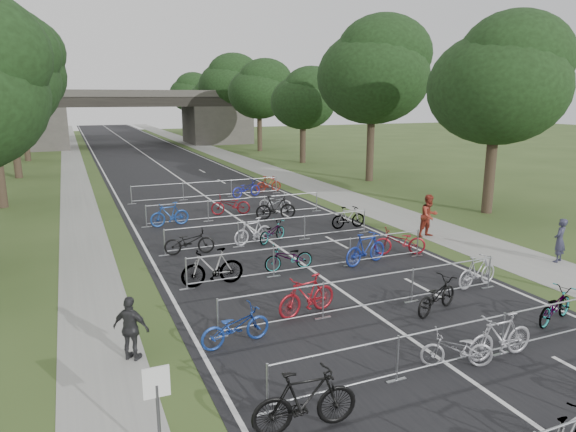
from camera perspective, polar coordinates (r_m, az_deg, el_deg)
name	(u,v)px	position (r m, az deg, el deg)	size (l,w,h in m)	color
road	(150,158)	(55.80, -15.12, 6.28)	(11.00, 140.00, 0.01)	black
sidewalk_right	(224,154)	(57.47, -7.17, 6.81)	(3.00, 140.00, 0.01)	gray
sidewalk_left	(72,161)	(55.26, -22.86, 5.64)	(2.00, 140.00, 0.01)	gray
lane_markings	(150,158)	(55.80, -15.12, 6.27)	(0.12, 140.00, 0.00)	silver
overpass_bridge	(130,118)	(70.39, -17.12, 10.36)	(31.00, 8.00, 7.05)	#45413D
park_sign	(157,397)	(9.36, -14.32, -18.95)	(0.45, 0.06, 1.83)	#4C4C51
tree_right_0	(501,82)	(29.53, 22.54, 13.57)	(7.17, 7.17, 10.93)	#33261C
tree_right_1	(375,73)	(38.97, 9.62, 15.44)	(8.18, 8.18, 12.47)	#33261C
tree_left_2	(8,70)	(45.02, -28.69, 14.00)	(8.40, 8.40, 12.81)	#33261C
tree_right_2	(304,100)	(49.48, 1.83, 12.80)	(6.16, 6.16, 9.39)	#33261C
tree_left_3	(22,94)	(56.95, -27.47, 11.96)	(6.72, 6.72, 10.25)	#33261C
tree_right_3	(260,90)	(60.57, -3.11, 13.76)	(7.17, 7.17, 10.93)	#33261C
tree_left_4	(28,87)	(68.94, -26.90, 12.64)	(7.56, 7.56, 11.53)	#33261C
tree_right_4	(229,84)	(71.96, -6.52, 14.36)	(8.18, 8.18, 12.47)	#33261C
tree_left_5	(33,83)	(80.94, -26.49, 13.12)	(8.40, 8.40, 12.81)	#33261C
tree_right_5	(207,99)	(83.50, -8.94, 12.76)	(6.16, 6.16, 9.39)	#33261C
tree_left_6	(38,95)	(92.91, -26.04, 11.98)	(6.72, 6.72, 10.25)	#33261C
tree_right_6	(190,93)	(95.17, -10.82, 13.30)	(7.17, 7.17, 10.93)	#33261C
barrier_row_1	(453,346)	(12.85, 17.82, -13.56)	(9.70, 0.08, 1.10)	#A0A3A8
barrier_row_2	(369,293)	(15.47, 9.04, -8.42)	(9.70, 0.08, 1.10)	#A0A3A8
barrier_row_3	(313,257)	(18.59, 2.80, -4.55)	(9.70, 0.08, 1.10)	#A0A3A8
barrier_row_4	(272,231)	(22.11, -1.74, -1.67)	(9.70, 0.08, 1.10)	#A0A3A8
barrier_row_5	(237,208)	(26.70, -5.68, 0.85)	(9.70, 0.08, 1.10)	#A0A3A8
barrier_row_6	(208,190)	(32.37, -8.91, 2.91)	(9.70, 0.08, 1.10)	#A0A3A8
bike_4	(305,401)	(10.20, 1.90, -19.84)	(0.59, 2.09, 1.25)	black
bike_5	(457,350)	(12.93, 18.27, -13.92)	(0.59, 1.70, 0.89)	#A1A1A8
bike_6	(501,337)	(13.62, 22.55, -12.28)	(0.53, 1.89, 1.13)	#A5A5AD
bike_7	(555,306)	(16.31, 27.53, -8.89)	(0.64, 1.83, 0.96)	#A0A3A8
bike_8	(235,327)	(13.35, -5.87, -12.13)	(0.66, 1.90, 1.00)	#1A3B94
bike_9	(307,296)	(14.96, 2.12, -8.83)	(0.56, 1.97, 1.18)	maroon
bike_10	(436,296)	(15.75, 16.17, -8.52)	(0.68, 1.95, 1.02)	black
bike_11	(477,272)	(18.17, 20.30, -5.81)	(0.51, 1.81, 1.08)	#B1B1B9
bike_12	(212,268)	(17.35, -8.41, -5.68)	(0.59, 2.10, 1.26)	#A0A3A8
bike_13	(289,258)	(18.66, 0.10, -4.66)	(0.65, 1.85, 0.97)	#A0A3A8
bike_14	(366,249)	(19.52, 8.65, -3.63)	(0.58, 2.04, 1.22)	#1B3196
bike_15	(400,242)	(20.95, 12.36, -2.82)	(0.72, 2.07, 1.09)	maroon
bike_16	(189,242)	(20.93, -10.90, -2.82)	(0.69, 1.99, 1.05)	black
bike_17	(253,231)	(22.01, -3.93, -1.71)	(0.53, 1.89, 1.14)	#B8B8C0
bike_18	(272,232)	(22.28, -1.77, -1.78)	(0.61, 1.75, 0.92)	#A0A3A8
bike_19	(348,218)	(24.78, 6.72, -0.17)	(0.50, 1.77, 1.07)	#A0A3A8
bike_20	(170,215)	(25.68, -13.02, 0.16)	(0.55, 1.93, 1.16)	#1B4398
bike_21	(231,205)	(27.63, -6.39, 1.24)	(0.73, 2.08, 1.09)	maroon
bike_22	(276,208)	(26.37, -1.38, 0.92)	(0.58, 2.07, 1.24)	black
bike_23	(275,202)	(28.53, -1.44, 1.53)	(0.62, 1.78, 0.93)	#B6B8BF
bike_26	(246,189)	(32.46, -4.67, 3.06)	(0.73, 2.10, 1.10)	#1D22A0
bike_27	(269,184)	(34.22, -2.17, 3.58)	(0.50, 1.77, 1.07)	maroon
pedestrian_a	(560,241)	(22.09, 27.95, -2.43)	(0.62, 0.41, 1.70)	#2C2D43
pedestrian_b	(429,216)	(23.87, 15.40, 0.00)	(0.94, 0.73, 1.93)	maroon
pedestrian_c	(131,329)	(13.02, -17.03, -11.90)	(0.93, 0.39, 1.59)	#2A2A2D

